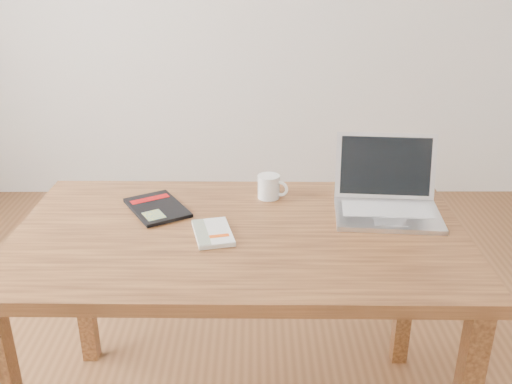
{
  "coord_description": "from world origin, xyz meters",
  "views": [
    {
      "loc": [
        0.09,
        -1.57,
        1.54
      ],
      "look_at": [
        0.09,
        0.02,
        0.85
      ],
      "focal_mm": 40.0,
      "sensor_mm": 36.0,
      "label": 1
    }
  ],
  "objects_px": {
    "white_guidebook": "(213,233)",
    "coffee_mug": "(269,186)",
    "desk": "(240,256)",
    "black_guidebook": "(157,208)",
    "laptop": "(387,197)"
  },
  "relations": [
    {
      "from": "white_guidebook",
      "to": "coffee_mug",
      "type": "relative_size",
      "value": 1.86
    },
    {
      "from": "desk",
      "to": "black_guidebook",
      "type": "height_order",
      "value": "black_guidebook"
    },
    {
      "from": "desk",
      "to": "coffee_mug",
      "type": "height_order",
      "value": "coffee_mug"
    },
    {
      "from": "desk",
      "to": "coffee_mug",
      "type": "relative_size",
      "value": 13.24
    },
    {
      "from": "desk",
      "to": "black_guidebook",
      "type": "xyz_separation_m",
      "value": [
        -0.27,
        0.15,
        0.1
      ]
    },
    {
      "from": "desk",
      "to": "white_guidebook",
      "type": "xyz_separation_m",
      "value": [
        -0.08,
        -0.03,
        0.1
      ]
    },
    {
      "from": "black_guidebook",
      "to": "coffee_mug",
      "type": "xyz_separation_m",
      "value": [
        0.37,
        0.09,
        0.04
      ]
    },
    {
      "from": "white_guidebook",
      "to": "desk",
      "type": "bearing_deg",
      "value": 7.85
    },
    {
      "from": "desk",
      "to": "coffee_mug",
      "type": "distance_m",
      "value": 0.29
    },
    {
      "from": "laptop",
      "to": "coffee_mug",
      "type": "height_order",
      "value": "laptop"
    },
    {
      "from": "white_guidebook",
      "to": "black_guidebook",
      "type": "bearing_deg",
      "value": 124.24
    },
    {
      "from": "desk",
      "to": "laptop",
      "type": "distance_m",
      "value": 0.51
    },
    {
      "from": "white_guidebook",
      "to": "laptop",
      "type": "bearing_deg",
      "value": 4.37
    },
    {
      "from": "black_guidebook",
      "to": "coffee_mug",
      "type": "distance_m",
      "value": 0.38
    },
    {
      "from": "laptop",
      "to": "coffee_mug",
      "type": "xyz_separation_m",
      "value": [
        -0.37,
        0.1,
        -0.01
      ]
    }
  ]
}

